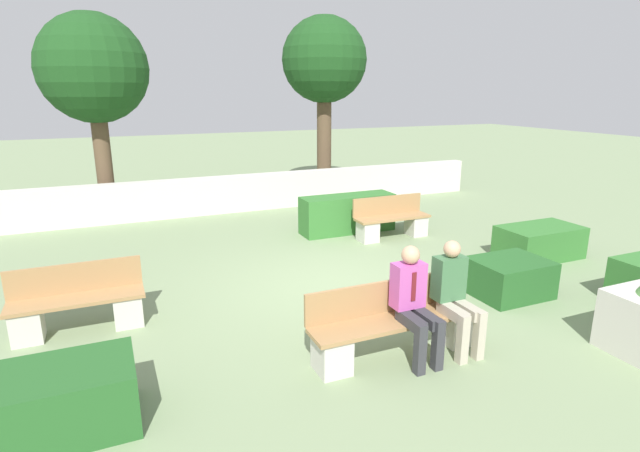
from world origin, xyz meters
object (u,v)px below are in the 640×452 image
Objects in this scene: person_seated_woman at (455,291)px; tree_leftmost at (93,71)px; bench_right_side at (78,307)px; bench_left_side at (392,223)px; person_seated_man at (414,298)px; tree_center_left at (324,63)px; bench_front at (396,327)px.

tree_leftmost reaches higher than person_seated_woman.
bench_right_side is at bearing -94.48° from tree_leftmost.
person_seated_man is (-2.40, -4.38, 0.43)m from bench_left_side.
person_seated_man is at bearing -24.06° from bench_right_side.
tree_center_left is at bearing 75.16° from person_seated_woman.
person_seated_woman is at bearing -67.12° from tree_leftmost.
tree_leftmost is at bearing 109.57° from person_seated_man.
bench_right_side is at bearing 147.40° from person_seated_man.
person_seated_man is (0.14, -0.14, 0.40)m from bench_front.
bench_right_side is (-3.49, 2.18, -0.02)m from bench_front.
tree_center_left is (6.76, 7.27, 3.51)m from bench_right_side.
bench_front is 0.45m from person_seated_man.
bench_left_side is (2.54, 4.24, -0.02)m from bench_front.
bench_right_side is at bearing 151.14° from person_seated_woman.
person_seated_woman is at bearing -20.31° from bench_right_side.
tree_leftmost is 6.31m from tree_center_left.
bench_front is 4.94m from bench_left_side.
bench_front and bench_left_side have the same top height.
tree_leftmost is at bearing 94.06° from bench_right_side.
tree_leftmost is at bearing 112.88° from person_seated_woman.
bench_left_side is at bearing 67.54° from person_seated_woman.
bench_front is at bearing 168.65° from person_seated_woman.
person_seated_man is 0.28× the size of tree_leftmost.
tree_leftmost is (-3.12, 8.79, 2.74)m from person_seated_man.
person_seated_woman is (4.22, -2.32, 0.42)m from bench_right_side.
bench_right_side is at bearing -132.91° from tree_center_left.
bench_left_side is at bearing -97.98° from tree_center_left.
tree_center_left is (2.54, 9.60, 3.09)m from person_seated_woman.
bench_front and bench_right_side have the same top height.
tree_center_left reaches higher than tree_leftmost.
tree_leftmost is at bearing -172.65° from tree_center_left.
person_seated_man reaches higher than person_seated_woman.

